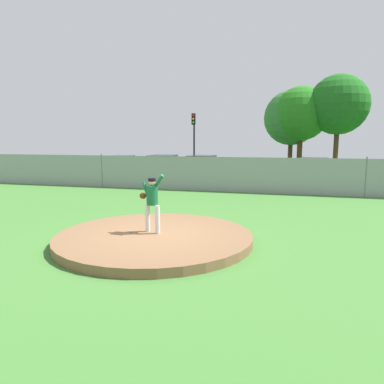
{
  "coord_description": "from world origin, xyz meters",
  "views": [
    {
      "loc": [
        3.51,
        -8.9,
        2.82
      ],
      "look_at": [
        0.3,
        2.89,
        1.0
      ],
      "focal_mm": 32.84,
      "sensor_mm": 36.0,
      "label": 1
    }
  ],
  "objects_px": {
    "parked_car_slate": "(315,172)",
    "parked_car_silver": "(163,168)",
    "parked_car_teal": "(202,169)",
    "baseball": "(130,231)",
    "parked_car_white": "(118,168)",
    "traffic_light_near": "(194,133)",
    "traffic_cone_orange": "(362,181)",
    "parked_car_navy": "(246,171)",
    "pitcher_youth": "(152,199)"
  },
  "relations": [
    {
      "from": "parked_car_slate",
      "to": "parked_car_silver",
      "type": "xyz_separation_m",
      "value": [
        -10.22,
        -0.06,
        0.03
      ]
    },
    {
      "from": "pitcher_youth",
      "to": "traffic_cone_orange",
      "type": "distance_m",
      "value": 17.17
    },
    {
      "from": "parked_car_slate",
      "to": "traffic_light_near",
      "type": "bearing_deg",
      "value": 153.63
    },
    {
      "from": "parked_car_slate",
      "to": "traffic_cone_orange",
      "type": "bearing_deg",
      "value": 12.71
    },
    {
      "from": "parked_car_white",
      "to": "traffic_cone_orange",
      "type": "xyz_separation_m",
      "value": [
        16.58,
        0.71,
        -0.54
      ]
    },
    {
      "from": "pitcher_youth",
      "to": "traffic_light_near",
      "type": "distance_m",
      "value": 19.47
    },
    {
      "from": "pitcher_youth",
      "to": "parked_car_slate",
      "type": "height_order",
      "value": "pitcher_youth"
    },
    {
      "from": "baseball",
      "to": "parked_car_silver",
      "type": "height_order",
      "value": "parked_car_silver"
    },
    {
      "from": "parked_car_silver",
      "to": "pitcher_youth",
      "type": "bearing_deg",
      "value": -71.12
    },
    {
      "from": "traffic_cone_orange",
      "to": "traffic_light_near",
      "type": "relative_size",
      "value": 0.11
    },
    {
      "from": "baseball",
      "to": "traffic_cone_orange",
      "type": "xyz_separation_m",
      "value": [
        8.77,
        15.26,
        -0.01
      ]
    },
    {
      "from": "baseball",
      "to": "parked_car_navy",
      "type": "bearing_deg",
      "value": 83.77
    },
    {
      "from": "pitcher_youth",
      "to": "baseball",
      "type": "relative_size",
      "value": 22.42
    },
    {
      "from": "baseball",
      "to": "parked_car_teal",
      "type": "xyz_separation_m",
      "value": [
        -1.54,
        14.79,
        0.56
      ]
    },
    {
      "from": "parked_car_slate",
      "to": "traffic_light_near",
      "type": "distance_m",
      "value": 10.55
    },
    {
      "from": "baseball",
      "to": "parked_car_teal",
      "type": "relative_size",
      "value": 0.02
    },
    {
      "from": "parked_car_navy",
      "to": "baseball",
      "type": "bearing_deg",
      "value": -96.23
    },
    {
      "from": "pitcher_youth",
      "to": "parked_car_navy",
      "type": "xyz_separation_m",
      "value": [
        0.98,
        14.18,
        -0.4
      ]
    },
    {
      "from": "baseball",
      "to": "traffic_light_near",
      "type": "relative_size",
      "value": 0.01
    },
    {
      "from": "parked_car_navy",
      "to": "parked_car_silver",
      "type": "bearing_deg",
      "value": 178.36
    },
    {
      "from": "parked_car_slate",
      "to": "parked_car_navy",
      "type": "relative_size",
      "value": 0.89
    },
    {
      "from": "parked_car_teal",
      "to": "parked_car_silver",
      "type": "bearing_deg",
      "value": -175.11
    },
    {
      "from": "pitcher_youth",
      "to": "parked_car_slate",
      "type": "relative_size",
      "value": 0.4
    },
    {
      "from": "parked_car_slate",
      "to": "traffic_light_near",
      "type": "xyz_separation_m",
      "value": [
        -9.17,
        4.55,
        2.56
      ]
    },
    {
      "from": "parked_car_white",
      "to": "parked_car_navy",
      "type": "xyz_separation_m",
      "value": [
        9.37,
        -0.18,
        -0.02
      ]
    },
    {
      "from": "parked_car_slate",
      "to": "pitcher_youth",
      "type": "bearing_deg",
      "value": -110.23
    },
    {
      "from": "traffic_cone_orange",
      "to": "traffic_light_near",
      "type": "distance_m",
      "value": 13.04
    },
    {
      "from": "parked_car_teal",
      "to": "parked_car_slate",
      "type": "relative_size",
      "value": 0.98
    },
    {
      "from": "parked_car_white",
      "to": "traffic_light_near",
      "type": "xyz_separation_m",
      "value": [
        4.53,
        4.6,
        2.57
      ]
    },
    {
      "from": "parked_car_silver",
      "to": "traffic_cone_orange",
      "type": "relative_size",
      "value": 7.84
    },
    {
      "from": "parked_car_silver",
      "to": "baseball",
      "type": "bearing_deg",
      "value": -73.47
    },
    {
      "from": "pitcher_youth",
      "to": "parked_car_slate",
      "type": "distance_m",
      "value": 15.37
    },
    {
      "from": "pitcher_youth",
      "to": "parked_car_white",
      "type": "bearing_deg",
      "value": 120.3
    },
    {
      "from": "parked_car_teal",
      "to": "parked_car_silver",
      "type": "height_order",
      "value": "parked_car_silver"
    },
    {
      "from": "baseball",
      "to": "parked_car_teal",
      "type": "distance_m",
      "value": 14.88
    },
    {
      "from": "parked_car_white",
      "to": "pitcher_youth",
      "type": "bearing_deg",
      "value": -59.7
    },
    {
      "from": "parked_car_navy",
      "to": "traffic_cone_orange",
      "type": "distance_m",
      "value": 7.28
    },
    {
      "from": "pitcher_youth",
      "to": "baseball",
      "type": "distance_m",
      "value": 1.11
    },
    {
      "from": "baseball",
      "to": "parked_car_slate",
      "type": "height_order",
      "value": "parked_car_slate"
    },
    {
      "from": "parked_car_teal",
      "to": "traffic_light_near",
      "type": "relative_size",
      "value": 0.83
    },
    {
      "from": "parked_car_slate",
      "to": "traffic_cone_orange",
      "type": "xyz_separation_m",
      "value": [
        2.87,
        0.65,
        -0.55
      ]
    },
    {
      "from": "parked_car_teal",
      "to": "traffic_cone_orange",
      "type": "xyz_separation_m",
      "value": [
        10.31,
        0.48,
        -0.57
      ]
    },
    {
      "from": "parked_car_silver",
      "to": "traffic_light_near",
      "type": "relative_size",
      "value": 0.87
    },
    {
      "from": "pitcher_youth",
      "to": "parked_car_silver",
      "type": "bearing_deg",
      "value": 108.88
    },
    {
      "from": "pitcher_youth",
      "to": "parked_car_navy",
      "type": "distance_m",
      "value": 14.22
    },
    {
      "from": "pitcher_youth",
      "to": "parked_car_teal",
      "type": "height_order",
      "value": "pitcher_youth"
    },
    {
      "from": "parked_car_teal",
      "to": "parked_car_slate",
      "type": "distance_m",
      "value": 7.44
    },
    {
      "from": "parked_car_silver",
      "to": "parked_car_navy",
      "type": "distance_m",
      "value": 5.89
    },
    {
      "from": "pitcher_youth",
      "to": "parked_car_teal",
      "type": "bearing_deg",
      "value": 98.3
    },
    {
      "from": "traffic_cone_orange",
      "to": "traffic_light_near",
      "type": "height_order",
      "value": "traffic_light_near"
    }
  ]
}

